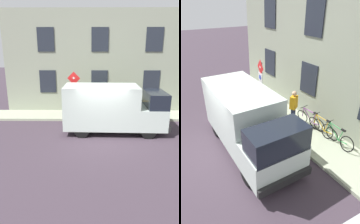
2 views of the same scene
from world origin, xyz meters
TOP-DOWN VIEW (x-y plane):
  - ground_plane at (0.00, 0.00)m, footprint 80.00×80.00m
  - sidewalk_slab at (3.76, 0.00)m, footprint 1.98×14.70m
  - building_facade at (5.10, 0.00)m, footprint 0.75×12.70m
  - sign_post_stacked at (2.97, 1.59)m, footprint 0.18×0.56m
  - delivery_van at (1.07, -0.57)m, footprint 2.14×5.38m
  - bicycle_green at (4.20, -2.55)m, footprint 0.46×1.71m
  - bicycle_orange at (4.20, -1.74)m, footprint 0.46×1.71m
  - bicycle_purple at (4.20, -0.94)m, footprint 0.46×1.71m
  - pedestrian at (3.67, -0.27)m, footprint 0.48×0.42m

SIDE VIEW (x-z plane):
  - ground_plane at x=0.00m, z-range 0.00..0.00m
  - sidewalk_slab at x=3.76m, z-range 0.00..0.14m
  - bicycle_green at x=4.20m, z-range 0.07..0.96m
  - bicycle_orange at x=4.20m, z-range 0.07..0.95m
  - bicycle_purple at x=4.20m, z-range 0.07..0.96m
  - pedestrian at x=3.67m, z-range 0.21..1.93m
  - delivery_van at x=1.07m, z-range 0.08..2.58m
  - sign_post_stacked at x=2.97m, z-range 0.49..3.24m
  - building_facade at x=5.10m, z-range 0.00..6.75m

